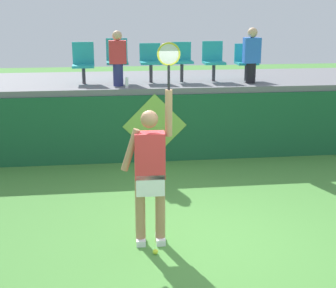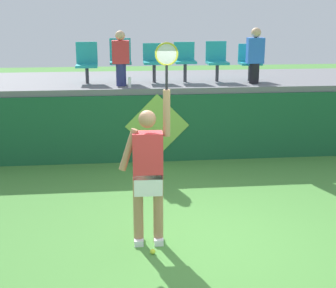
% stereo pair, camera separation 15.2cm
% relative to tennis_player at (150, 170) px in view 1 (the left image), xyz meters
% --- Properties ---
extents(ground_plane, '(40.00, 40.00, 0.00)m').
position_rel_tennis_player_xyz_m(ground_plane, '(0.76, -0.11, -1.01)').
color(ground_plane, '#478438').
extents(court_back_wall, '(12.16, 0.20, 1.35)m').
position_rel_tennis_player_xyz_m(court_back_wall, '(0.76, 3.60, -0.33)').
color(court_back_wall, '#195633').
rests_on(court_back_wall, ground_plane).
extents(spectator_platform, '(12.16, 2.77, 0.12)m').
position_rel_tennis_player_xyz_m(spectator_platform, '(0.76, 4.94, 0.40)').
color(spectator_platform, slate).
rests_on(spectator_platform, court_back_wall).
extents(tennis_player, '(0.75, 0.27, 2.60)m').
position_rel_tennis_player_xyz_m(tennis_player, '(0.00, 0.00, 0.00)').
color(tennis_player, white).
rests_on(tennis_player, ground_plane).
extents(tennis_ball, '(0.07, 0.07, 0.07)m').
position_rel_tennis_player_xyz_m(tennis_ball, '(0.03, -0.32, -0.98)').
color(tennis_ball, '#D1E533').
rests_on(tennis_ball, ground_plane).
extents(water_bottle, '(0.06, 0.06, 0.21)m').
position_rel_tennis_player_xyz_m(water_bottle, '(-0.11, 3.73, 0.56)').
color(water_bottle, white).
rests_on(water_bottle, spectator_platform).
extents(stadium_chair_0, '(0.44, 0.42, 0.83)m').
position_rel_tennis_player_xyz_m(stadium_chair_0, '(-0.97, 4.47, 0.91)').
color(stadium_chair_0, '#38383D').
rests_on(stadium_chair_0, spectator_platform).
extents(stadium_chair_1, '(0.44, 0.42, 0.90)m').
position_rel_tennis_player_xyz_m(stadium_chair_1, '(-0.27, 4.47, 0.96)').
color(stadium_chair_1, '#38383D').
rests_on(stadium_chair_1, spectator_platform).
extents(stadium_chair_2, '(0.44, 0.42, 0.80)m').
position_rel_tennis_player_xyz_m(stadium_chair_2, '(0.42, 4.46, 0.92)').
color(stadium_chair_2, '#38383D').
rests_on(stadium_chair_2, spectator_platform).
extents(stadium_chair_3, '(0.44, 0.42, 0.82)m').
position_rel_tennis_player_xyz_m(stadium_chair_3, '(1.07, 4.46, 0.93)').
color(stadium_chair_3, '#38383D').
rests_on(stadium_chair_3, spectator_platform).
extents(stadium_chair_4, '(0.44, 0.42, 0.83)m').
position_rel_tennis_player_xyz_m(stadium_chair_4, '(1.76, 4.47, 0.92)').
color(stadium_chair_4, '#38383D').
rests_on(stadium_chair_4, spectator_platform).
extents(stadium_chair_5, '(0.44, 0.42, 0.77)m').
position_rel_tennis_player_xyz_m(stadium_chair_5, '(2.47, 4.46, 0.89)').
color(stadium_chair_5, '#38383D').
rests_on(stadium_chair_5, spectator_platform).
extents(spectator_0, '(0.34, 0.20, 1.09)m').
position_rel_tennis_player_xyz_m(spectator_0, '(-0.27, 4.00, 1.03)').
color(spectator_0, navy).
rests_on(spectator_0, spectator_platform).
extents(spectator_1, '(0.34, 0.20, 1.13)m').
position_rel_tennis_player_xyz_m(spectator_1, '(2.47, 4.04, 1.05)').
color(spectator_1, black).
rests_on(spectator_1, spectator_platform).
extents(wall_signage_mount, '(1.27, 0.01, 1.38)m').
position_rel_tennis_player_xyz_m(wall_signage_mount, '(0.41, 3.50, -1.01)').
color(wall_signage_mount, '#195633').
rests_on(wall_signage_mount, ground_plane).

